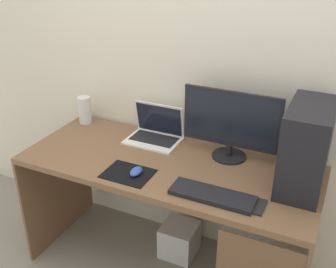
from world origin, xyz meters
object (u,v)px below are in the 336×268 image
Objects in this scene: cell_phone at (257,206)px; pc_tower at (306,147)px; mouse_left at (136,171)px; monitor at (231,124)px; subwoofer at (179,240)px; keyboard at (212,195)px; speaker at (85,110)px; laptop at (155,133)px.

pc_tower is at bearing 61.55° from cell_phone.
mouse_left is 0.74× the size of cell_phone.
pc_tower is at bearing -15.58° from monitor.
monitor is 0.92m from subwoofer.
speaker is at bearing 156.90° from keyboard.
mouse_left is (-0.44, 0.02, 0.01)m from keyboard.
subwoofer is at bearing -167.50° from monitor.
speaker is 0.83× the size of subwoofer.
mouse_left is at bearing -34.43° from speaker.
monitor is 2.99× the size of speaker.
monitor is at bearing 123.95° from cell_phone.
monitor is at bearing 96.71° from keyboard.
monitor is 5.74× the size of mouse_left.
monitor is 0.46m from keyboard.
pc_tower is at bearing -6.51° from speaker.
laptop reaches higher than subwoofer.
cell_phone is 0.58× the size of subwoofer.
pc_tower is 1.04× the size of keyboard.
keyboard is (0.53, -0.43, -0.03)m from laptop.
speaker is 1.18m from keyboard.
keyboard is (0.05, -0.41, -0.20)m from monitor.
mouse_left is (0.64, -0.44, -0.07)m from speaker.
monitor is 1.04m from speaker.
speaker reaches higher than mouse_left.
pc_tower is 1.12m from subwoofer.
pc_tower reaches higher than subwoofer.
laptop is 0.43m from mouse_left.
subwoofer is at bearing 132.53° from keyboard.
monitor reaches higher than keyboard.
subwoofer is at bearing 70.85° from mouse_left.
cell_phone is (-0.15, -0.28, -0.21)m from pc_tower.
keyboard reaches higher than subwoofer.
laptop is 2.50× the size of cell_phone.
laptop reaches higher than mouse_left.
laptop is (-0.48, 0.02, -0.17)m from monitor.
laptop is at bearing 140.86° from keyboard.
mouse_left is at bearing 179.52° from cell_phone.
mouse_left reaches higher than subwoofer.
laptop is 1.77× the size of speaker.
mouse_left is at bearing -161.21° from pc_tower.
pc_tower reaches higher than mouse_left.
laptop is at bearing 158.57° from subwoofer.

